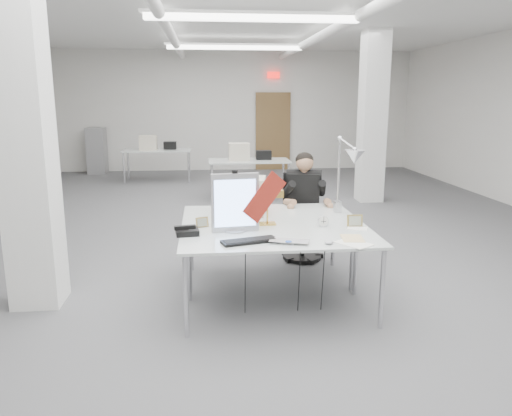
{
  "coord_description": "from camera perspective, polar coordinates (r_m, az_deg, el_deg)",
  "views": [
    {
      "loc": [
        -0.65,
        -6.8,
        1.99
      ],
      "look_at": [
        -0.17,
        -2.0,
        0.91
      ],
      "focal_mm": 35.0,
      "sensor_mm": 36.0,
      "label": 1
    }
  ],
  "objects": [
    {
      "name": "desk_main",
      "position": [
        4.52,
        2.72,
        -3.35
      ],
      "size": [
        1.8,
        0.9,
        0.02
      ],
      "primitive_type": "cube",
      "color": "silver",
      "rests_on": "room_shell"
    },
    {
      "name": "bg_desk_b",
      "position": [
        12.12,
        -11.23,
        6.48
      ],
      "size": [
        1.6,
        0.8,
        0.02
      ],
      "primitive_type": "cube",
      "color": "silver",
      "rests_on": "room_shell"
    },
    {
      "name": "keyboard",
      "position": [
        4.31,
        -0.76,
        -3.79
      ],
      "size": [
        0.51,
        0.29,
        0.02
      ],
      "primitive_type": "cube",
      "rotation": [
        0.0,
        0.0,
        0.27
      ],
      "color": "black",
      "rests_on": "desk_main"
    },
    {
      "name": "pennant",
      "position": [
        4.58,
        0.99,
        1.26
      ],
      "size": [
        0.43,
        0.16,
        0.48
      ],
      "primitive_type": "cube",
      "rotation": [
        0.0,
        -0.87,
        0.35
      ],
      "color": "maroon",
      "rests_on": "monitor"
    },
    {
      "name": "paper_stack_c",
      "position": [
        4.85,
        11.5,
        -2.3
      ],
      "size": [
        0.22,
        0.19,
        0.01
      ],
      "primitive_type": "cube",
      "rotation": [
        0.0,
        0.0,
        -0.36
      ],
      "color": "white",
      "rests_on": "desk_main"
    },
    {
      "name": "beige_monitor",
      "position": [
        5.32,
        -1.23,
        1.39
      ],
      "size": [
        0.48,
        0.46,
        0.39
      ],
      "primitive_type": "cube",
      "rotation": [
        0.0,
        0.0,
        -0.17
      ],
      "color": "#B8B098",
      "rests_on": "desk_second"
    },
    {
      "name": "seated_person",
      "position": [
        6.03,
        5.52,
        2.18
      ],
      "size": [
        0.65,
        0.74,
        0.97
      ],
      "primitive_type": null,
      "rotation": [
        0.0,
        0.0,
        -0.23
      ],
      "color": "black",
      "rests_on": "office_chair"
    },
    {
      "name": "office_chair",
      "position": [
        6.17,
        5.35,
        -1.65
      ],
      "size": [
        0.56,
        0.56,
        0.94
      ],
      "primitive_type": null,
      "rotation": [
        0.0,
        0.0,
        -0.23
      ],
      "color": "black",
      "rests_on": "room_shell"
    },
    {
      "name": "picture_frame_left",
      "position": [
        4.83,
        -6.18,
        -1.62
      ],
      "size": [
        0.13,
        0.08,
        0.1
      ],
      "primitive_type": "cube",
      "rotation": [
        -0.21,
        0.0,
        0.39
      ],
      "color": "#AD8D4A",
      "rests_on": "desk_main"
    },
    {
      "name": "paper_stack_b",
      "position": [
        4.5,
        10.96,
        -3.44
      ],
      "size": [
        0.22,
        0.28,
        0.01
      ],
      "primitive_type": "cube",
      "rotation": [
        0.0,
        0.0,
        -0.13
      ],
      "color": "#E0C286",
      "rests_on": "desk_main"
    },
    {
      "name": "laptop",
      "position": [
        4.25,
        3.73,
        -4.05
      ],
      "size": [
        0.39,
        0.31,
        0.03
      ],
      "primitive_type": "imported",
      "rotation": [
        0.0,
        0.0,
        -0.3
      ],
      "color": "#B9BABF",
      "rests_on": "desk_main"
    },
    {
      "name": "filing_cabinet",
      "position": [
        13.82,
        -17.72,
        6.26
      ],
      "size": [
        0.45,
        0.55,
        1.2
      ],
      "primitive_type": "cube",
      "color": "gray",
      "rests_on": "room_shell"
    },
    {
      "name": "desk_clock",
      "position": [
        4.87,
        7.69,
        -1.53
      ],
      "size": [
        0.11,
        0.04,
        0.11
      ],
      "primitive_type": "cylinder",
      "rotation": [
        1.57,
        0.0,
        -0.03
      ],
      "color": "silver",
      "rests_on": "desk_main"
    },
    {
      "name": "desk_second",
      "position": [
        5.39,
        1.32,
        -0.73
      ],
      "size": [
        1.8,
        0.9,
        0.02
      ],
      "primitive_type": "cube",
      "color": "silver",
      "rests_on": "room_shell"
    },
    {
      "name": "paper_stack_a",
      "position": [
        4.36,
        11.1,
        -3.99
      ],
      "size": [
        0.33,
        0.36,
        0.01
      ],
      "primitive_type": "cube",
      "rotation": [
        0.0,
        0.0,
        0.61
      ],
      "color": "white",
      "rests_on": "desk_main"
    },
    {
      "name": "architect_lamp",
      "position": [
        5.19,
        10.14,
        3.55
      ],
      "size": [
        0.41,
        0.71,
        0.86
      ],
      "primitive_type": null,
      "rotation": [
        0.0,
        0.0,
        0.29
      ],
      "color": "silver",
      "rests_on": "desk_second"
    },
    {
      "name": "monitor",
      "position": [
        4.6,
        -2.41,
        0.61
      ],
      "size": [
        0.44,
        0.09,
        0.55
      ],
      "primitive_type": "cube",
      "rotation": [
        0.0,
        0.0,
        0.11
      ],
      "color": "#A3A3A7",
      "rests_on": "desk_main"
    },
    {
      "name": "picture_frame_right",
      "position": [
        4.91,
        11.22,
        -1.43
      ],
      "size": [
        0.15,
        0.05,
        0.12
      ],
      "primitive_type": "cube",
      "rotation": [
        -0.21,
        0.0,
        -0.06
      ],
      "color": "olive",
      "rests_on": "desk_main"
    },
    {
      "name": "desk_phone",
      "position": [
        4.59,
        -7.86,
        -2.73
      ],
      "size": [
        0.23,
        0.21,
        0.05
      ],
      "primitive_type": "cube",
      "rotation": [
        0.0,
        0.0,
        0.12
      ],
      "color": "black",
      "rests_on": "desk_main"
    },
    {
      "name": "mouse",
      "position": [
        4.3,
        8.35,
        -3.93
      ],
      "size": [
        0.1,
        0.08,
        0.03
      ],
      "primitive_type": "ellipsoid",
      "rotation": [
        0.0,
        0.0,
        0.33
      ],
      "color": "#A2A3A7",
      "rests_on": "desk_main"
    },
    {
      "name": "room_shell",
      "position": [
        6.97,
        -0.11,
        10.22
      ],
      "size": [
        10.04,
        14.04,
        3.24
      ],
      "color": "#4F4F51",
      "rests_on": "ground"
    },
    {
      "name": "bg_desk_a",
      "position": [
        9.92,
        -0.79,
        5.41
      ],
      "size": [
        1.6,
        0.8,
        0.02
      ],
      "primitive_type": "cube",
      "color": "silver",
      "rests_on": "room_shell"
    },
    {
      "name": "bankers_lamp",
      "position": [
        4.87,
        1.31,
        0.13
      ],
      "size": [
        0.32,
        0.14,
        0.35
      ],
      "primitive_type": null,
      "rotation": [
        0.0,
        0.0,
        0.06
      ],
      "color": "gold",
      "rests_on": "desk_main"
    }
  ]
}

